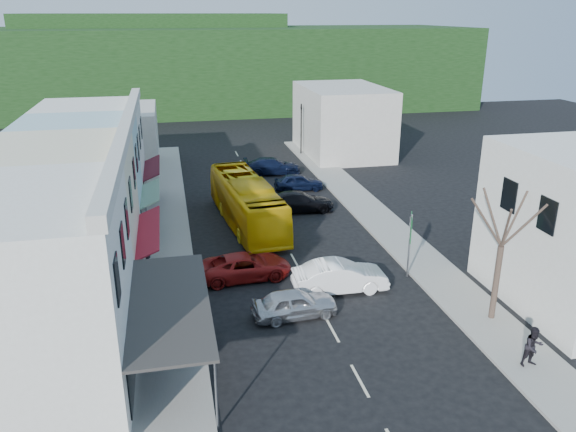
# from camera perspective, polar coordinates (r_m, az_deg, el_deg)

# --- Properties ---
(ground) EXTENTS (120.00, 120.00, 0.00)m
(ground) POSITION_cam_1_polar(r_m,az_deg,el_deg) (30.62, 2.38, -7.65)
(ground) COLOR black
(ground) RESTS_ON ground
(sidewalk_left) EXTENTS (3.00, 52.00, 0.15)m
(sidewalk_left) POSITION_cam_1_polar(r_m,az_deg,el_deg) (38.89, -12.14, -1.76)
(sidewalk_left) COLOR gray
(sidewalk_left) RESTS_ON ground
(sidewalk_right) EXTENTS (3.00, 52.00, 0.15)m
(sidewalk_right) POSITION_cam_1_polar(r_m,az_deg,el_deg) (41.48, 9.00, -0.16)
(sidewalk_right) COLOR gray
(sidewalk_right) RESTS_ON ground
(shopfront_row) EXTENTS (8.25, 30.00, 8.00)m
(shopfront_row) POSITION_cam_1_polar(r_m,az_deg,el_deg) (33.32, -21.12, 0.78)
(shopfront_row) COLOR silver
(shopfront_row) RESTS_ON ground
(distant_block_left) EXTENTS (8.00, 10.00, 6.00)m
(distant_block_left) POSITION_cam_1_polar(r_m,az_deg,el_deg) (54.63, -17.34, 7.27)
(distant_block_left) COLOR #B7B2A8
(distant_block_left) RESTS_ON ground
(distant_block_right) EXTENTS (8.00, 12.00, 7.00)m
(distant_block_right) POSITION_cam_1_polar(r_m,az_deg,el_deg) (59.98, 5.54, 9.64)
(distant_block_right) COLOR #B7B2A8
(distant_block_right) RESTS_ON ground
(hillside) EXTENTS (80.00, 26.00, 14.00)m
(hillside) POSITION_cam_1_polar(r_m,az_deg,el_deg) (91.79, -8.99, 15.11)
(hillside) COLOR black
(hillside) RESTS_ON ground
(bus) EXTENTS (3.72, 11.80, 3.10)m
(bus) POSITION_cam_1_polar(r_m,az_deg,el_deg) (39.44, -4.21, 1.24)
(bus) COLOR yellow
(bus) RESTS_ON ground
(car_silver) EXTENTS (4.53, 2.14, 1.40)m
(car_silver) POSITION_cam_1_polar(r_m,az_deg,el_deg) (27.91, 0.67, -8.93)
(car_silver) COLOR silver
(car_silver) RESTS_ON ground
(car_white) EXTENTS (4.43, 1.89, 1.40)m
(car_white) POSITION_cam_1_polar(r_m,az_deg,el_deg) (30.48, 5.29, -6.38)
(car_white) COLOR white
(car_white) RESTS_ON ground
(car_red) EXTENTS (4.72, 2.20, 1.40)m
(car_red) POSITION_cam_1_polar(r_m,az_deg,el_deg) (31.86, -4.30, -5.13)
(car_red) COLOR maroon
(car_red) RESTS_ON ground
(car_black_near) EXTENTS (4.58, 2.03, 1.40)m
(car_black_near) POSITION_cam_1_polar(r_m,az_deg,el_deg) (42.30, 1.16, 1.39)
(car_black_near) COLOR black
(car_black_near) RESTS_ON ground
(car_navy_mid) EXTENTS (4.49, 2.04, 1.40)m
(car_navy_mid) POSITION_cam_1_polar(r_m,az_deg,el_deg) (47.43, 1.10, 3.46)
(car_navy_mid) COLOR black
(car_navy_mid) RESTS_ON ground
(car_navy_far) EXTENTS (4.57, 2.02, 1.40)m
(car_navy_far) POSITION_cam_1_polar(r_m,az_deg,el_deg) (52.26, -1.61, 5.03)
(car_navy_far) COLOR black
(car_navy_far) RESTS_ON ground
(pedestrian_left) EXTENTS (0.57, 0.70, 1.70)m
(pedestrian_left) POSITION_cam_1_polar(r_m,az_deg,el_deg) (31.75, -13.90, -5.20)
(pedestrian_left) COLOR black
(pedestrian_left) RESTS_ON sidewalk_left
(pedestrian_right) EXTENTS (0.72, 0.48, 1.70)m
(pedestrian_right) POSITION_cam_1_polar(r_m,az_deg,el_deg) (26.17, 23.65, -12.18)
(pedestrian_right) COLOR black
(pedestrian_right) RESTS_ON sidewalk_right
(direction_sign) EXTENTS (1.42, 1.83, 3.76)m
(direction_sign) POSITION_cam_1_polar(r_m,az_deg,el_deg) (32.15, 12.23, -3.01)
(direction_sign) COLOR #105122
(direction_sign) RESTS_ON ground
(street_tree) EXTENTS (3.42, 3.42, 7.83)m
(street_tree) POSITION_cam_1_polar(r_m,az_deg,el_deg) (28.05, 20.84, -2.90)
(street_tree) COLOR #35271F
(street_tree) RESTS_ON ground
(traffic_signal) EXTENTS (1.06, 1.33, 5.35)m
(traffic_signal) POSITION_cam_1_polar(r_m,az_deg,el_deg) (59.14, 1.34, 8.76)
(traffic_signal) COLOR black
(traffic_signal) RESTS_ON ground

